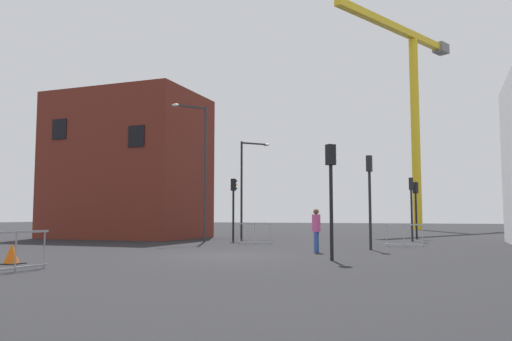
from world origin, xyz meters
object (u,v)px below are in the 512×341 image
at_px(traffic_light_near, 416,200).
at_px(pedestrian_walking, 316,227).
at_px(streetlamp_tall, 201,161).
at_px(traffic_light_verge, 331,182).
at_px(traffic_light_island, 370,186).
at_px(traffic_cone_orange, 12,254).
at_px(traffic_light_far, 233,199).
at_px(traffic_light_corner, 411,198).
at_px(construction_crane, 411,91).
at_px(streetlamp_short, 246,179).

distance_m(traffic_light_near, pedestrian_walking, 13.63).
bearing_deg(streetlamp_tall, traffic_light_verge, -43.84).
bearing_deg(traffic_light_island, traffic_light_near, 82.99).
bearing_deg(traffic_light_verge, traffic_cone_orange, -152.57).
xyz_separation_m(traffic_light_far, traffic_cone_orange, (-0.95, -15.25, -2.17)).
bearing_deg(pedestrian_walking, traffic_light_verge, -68.07).
relative_size(traffic_light_corner, traffic_cone_orange, 5.80).
height_order(construction_crane, streetlamp_tall, construction_crane).
xyz_separation_m(traffic_light_corner, traffic_light_island, (-1.24, -8.08, 0.28)).
distance_m(traffic_light_corner, traffic_light_island, 8.18).
distance_m(streetlamp_tall, traffic_light_far, 2.96).
distance_m(traffic_light_corner, traffic_cone_orange, 21.44).
bearing_deg(traffic_light_verge, streetlamp_tall, 136.16).
distance_m(traffic_light_island, traffic_cone_orange, 14.26).
bearing_deg(traffic_light_near, construction_crane, 93.46).
height_order(traffic_light_verge, pedestrian_walking, traffic_light_verge).
bearing_deg(construction_crane, traffic_light_corner, -87.18).
height_order(traffic_light_island, pedestrian_walking, traffic_light_island).
relative_size(traffic_light_verge, traffic_cone_orange, 6.16).
relative_size(streetlamp_short, traffic_light_corner, 1.74).
bearing_deg(traffic_light_verge, streetlamp_short, 121.46).
bearing_deg(traffic_light_near, traffic_light_island, -97.01).
height_order(traffic_light_far, traffic_light_near, traffic_light_far).
distance_m(streetlamp_short, traffic_cone_orange, 19.38).
bearing_deg(streetlamp_short, traffic_cone_orange, -90.65).
distance_m(construction_crane, traffic_light_near, 24.02).
distance_m(streetlamp_tall, traffic_light_corner, 12.29).
distance_m(traffic_light_verge, traffic_light_island, 5.69).
xyz_separation_m(streetlamp_tall, traffic_light_corner, (11.16, 4.70, -2.11)).
distance_m(traffic_light_corner, pedestrian_walking, 10.95).
bearing_deg(traffic_light_far, traffic_light_verge, -52.70).
bearing_deg(traffic_light_island, streetlamp_tall, 161.18).
xyz_separation_m(traffic_light_far, traffic_light_corner, (9.79, 3.18, 0.02)).
distance_m(streetlamp_tall, traffic_light_near, 13.69).
distance_m(construction_crane, traffic_cone_orange, 45.34).
bearing_deg(pedestrian_walking, traffic_light_corner, 73.51).
distance_m(construction_crane, streetlamp_short, 26.93).
relative_size(traffic_light_corner, traffic_light_island, 0.89).
bearing_deg(traffic_light_island, traffic_cone_orange, -132.57).
bearing_deg(streetlamp_tall, traffic_light_near, 33.63).
height_order(streetlamp_tall, traffic_cone_orange, streetlamp_tall).
height_order(traffic_light_near, traffic_cone_orange, traffic_light_near).
distance_m(streetlamp_tall, streetlamp_short, 5.41).
relative_size(streetlamp_tall, traffic_light_far, 2.13).
height_order(construction_crane, traffic_light_far, construction_crane).
height_order(streetlamp_short, traffic_cone_orange, streetlamp_short).
distance_m(traffic_light_far, traffic_light_near, 11.54).
relative_size(traffic_light_island, pedestrian_walking, 2.34).
bearing_deg(traffic_light_far, traffic_light_near, 31.07).
xyz_separation_m(streetlamp_short, traffic_light_far, (0.74, -3.79, -1.42)).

